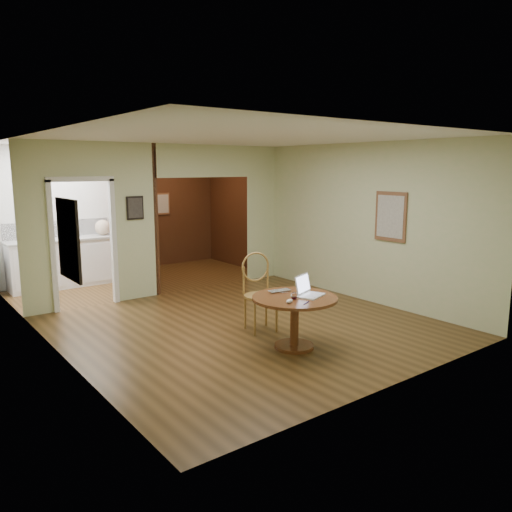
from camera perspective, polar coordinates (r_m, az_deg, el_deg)
floor at (r=7.31m, az=-0.76°, el=-8.12°), size 5.00×5.00×0.00m
room_shell at (r=9.47m, az=-14.37°, el=3.74°), size 5.20×7.50×5.00m
dining_table at (r=6.37m, az=4.43°, el=-6.18°), size 1.08×1.08×0.68m
chair at (r=7.06m, az=0.30°, el=-3.59°), size 0.56×0.56×1.10m
open_laptop at (r=6.40m, az=5.88°, el=-3.90°), size 0.43×0.43×0.25m
closed_laptop at (r=6.52m, az=2.92°, el=-4.09°), size 0.32×0.23×0.02m
mouse at (r=6.04m, az=3.85°, el=-5.15°), size 0.13×0.10×0.05m
wine_glass at (r=6.19m, az=4.37°, el=-4.55°), size 0.08×0.08×0.09m
pen at (r=6.05m, az=5.78°, el=-5.34°), size 0.14×0.07×0.01m
kitchen_cabinet at (r=10.33m, az=-21.08°, el=-0.69°), size 2.06×0.60×0.94m
grocery_bag at (r=10.48m, az=-17.10°, el=3.14°), size 0.37×0.34×0.31m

